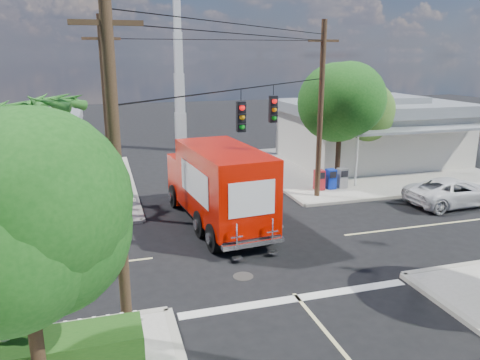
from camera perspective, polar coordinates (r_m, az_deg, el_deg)
name	(u,v)px	position (r m, az deg, el deg)	size (l,w,h in m)	color
ground	(254,246)	(18.71, 1.77, -8.05)	(120.00, 120.00, 0.00)	black
sidewalk_ne	(357,166)	(32.56, 14.03, 1.65)	(14.12, 14.12, 0.14)	#A09B90
sidewalk_nw	(3,192)	(28.67, -26.89, -1.33)	(14.12, 14.12, 0.14)	#A09B90
road_markings	(267,261)	(17.44, 3.31, -9.84)	(32.00, 32.00, 0.01)	beige
building_ne	(371,130)	(33.89, 15.72, 5.93)	(11.80, 10.20, 4.50)	silver
radio_tower	(179,78)	(36.86, -7.44, 12.24)	(0.80, 0.80, 17.00)	silver
tree_sw_front	(22,225)	(9.41, -25.08, -4.97)	(3.88, 3.78, 6.03)	#422D1C
tree_ne_front	(341,103)	(26.46, 12.26, 9.10)	(4.21, 4.14, 6.66)	#422D1C
tree_ne_back	(362,108)	(29.71, 14.61, 8.44)	(3.77, 3.66, 5.82)	#422D1C
palm_nw_front	(55,105)	(24.03, -21.63, 8.50)	(3.01, 3.08, 5.59)	#422D1C
palm_nw_back	(15,111)	(25.79, -25.75, 7.62)	(3.01, 3.08, 5.19)	#422D1C
utility_poles	(204,125)	(18.54, -4.37, 6.74)	(12.00, 10.68, 9.00)	#473321
picket_fence	(15,346)	(12.83, -25.73, -17.80)	(5.94, 0.06, 1.00)	silver
vending_boxes	(331,179)	(26.36, 11.00, 0.13)	(1.90, 0.50, 1.10)	#A81C23
delivery_truck	(218,185)	(20.50, -2.74, -0.59)	(3.36, 8.48, 3.58)	black
parked_car	(454,192)	(25.80, 24.60, -1.31)	(2.29, 4.97, 1.38)	silver
pedestrian	(7,346)	(12.19, -26.53, -17.61)	(0.67, 0.44, 1.85)	#B9B49D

